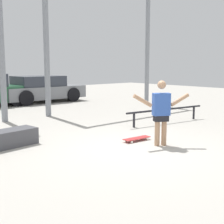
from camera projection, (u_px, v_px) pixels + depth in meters
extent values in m
plane|color=#B2ADA3|center=(135.00, 148.00, 6.98)|extent=(36.00, 36.00, 0.00)
cylinder|color=tan|center=(157.00, 131.00, 7.14)|extent=(0.12, 0.12, 0.70)
cylinder|color=tan|center=(164.00, 130.00, 7.17)|extent=(0.12, 0.12, 0.70)
cube|color=black|center=(161.00, 118.00, 7.11)|extent=(0.37, 0.33, 0.15)
cube|color=#3359B2|center=(161.00, 104.00, 7.07)|extent=(0.43, 0.36, 0.51)
sphere|color=tan|center=(162.00, 85.00, 7.00)|extent=(0.19, 0.19, 0.19)
cylinder|color=tan|center=(143.00, 101.00, 6.97)|extent=(0.43, 0.31, 0.31)
cylinder|color=tan|center=(180.00, 100.00, 7.13)|extent=(0.43, 0.31, 0.31)
cube|color=red|center=(137.00, 138.00, 7.62)|extent=(0.76, 0.27, 0.01)
cylinder|color=silver|center=(142.00, 138.00, 7.86)|extent=(0.06, 0.04, 0.05)
cylinder|color=silver|center=(147.00, 139.00, 7.69)|extent=(0.06, 0.04, 0.05)
cylinder|color=silver|center=(126.00, 140.00, 7.56)|extent=(0.06, 0.04, 0.05)
cylinder|color=silver|center=(132.00, 142.00, 7.39)|extent=(0.06, 0.04, 0.05)
cylinder|color=black|center=(166.00, 109.00, 9.90)|extent=(3.10, 0.52, 0.06)
cylinder|color=black|center=(134.00, 120.00, 9.24)|extent=(0.07, 0.07, 0.44)
cylinder|color=black|center=(194.00, 113.00, 10.63)|extent=(0.07, 0.07, 0.44)
cylinder|color=gray|center=(0.00, 33.00, 9.79)|extent=(0.20, 0.20, 5.66)
cylinder|color=gray|center=(46.00, 36.00, 10.86)|extent=(0.20, 0.20, 5.66)
cylinder|color=gray|center=(147.00, 43.00, 14.34)|extent=(0.20, 0.20, 5.66)
cylinder|color=black|center=(2.00, 96.00, 15.12)|extent=(0.72, 0.23, 0.72)
cylinder|color=black|center=(17.00, 98.00, 13.88)|extent=(0.72, 0.23, 0.72)
cube|color=slate|center=(42.00, 92.00, 15.50)|extent=(4.13, 1.90, 0.60)
cube|color=#2D333D|center=(38.00, 81.00, 15.31)|extent=(2.28, 1.72, 0.51)
cylinder|color=black|center=(55.00, 92.00, 17.00)|extent=(0.70, 0.23, 0.70)
cylinder|color=black|center=(73.00, 95.00, 15.67)|extent=(0.70, 0.23, 0.70)
cylinder|color=black|center=(10.00, 95.00, 15.37)|extent=(0.70, 0.23, 0.70)
cylinder|color=black|center=(26.00, 98.00, 14.03)|extent=(0.70, 0.23, 0.70)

